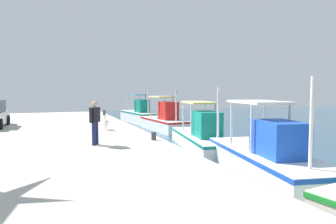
{
  "coord_description": "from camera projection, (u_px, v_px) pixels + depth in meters",
  "views": [
    {
      "loc": [
        13.83,
        -4.45,
        2.95
      ],
      "look_at": [
        -4.18,
        2.27,
        1.59
      ],
      "focal_mm": 32.61,
      "sensor_mm": 36.0,
      "label": 1
    }
  ],
  "objects": [
    {
      "name": "mooring_bollard_nearest",
      "position": [
        104.0,
        113.0,
        26.35
      ],
      "size": [
        0.22,
        0.22,
        0.45
      ],
      "primitive_type": "cylinder",
      "color": "#333338",
      "rests_on": "quay_pier"
    },
    {
      "name": "fishing_boat_fourth",
      "position": [
        267.0,
        159.0,
        10.11
      ],
      "size": [
        6.53,
        3.03,
        3.31
      ],
      "color": "white",
      "rests_on": "ground"
    },
    {
      "name": "quay_pier",
      "position": [
        42.0,
        151.0,
        12.92
      ],
      "size": [
        36.0,
        10.0,
        0.8
      ],
      "primitive_type": "cube",
      "color": "#BCB7AD",
      "rests_on": "ground"
    },
    {
      "name": "fishing_boat_nearest",
      "position": [
        139.0,
        115.0,
        27.99
      ],
      "size": [
        5.92,
        2.34,
        3.27
      ],
      "color": "white",
      "rests_on": "ground"
    },
    {
      "name": "fisherman_standing",
      "position": [
        95.0,
        121.0,
        11.98
      ],
      "size": [
        0.54,
        0.46,
        1.73
      ],
      "color": "#1E234C",
      "rests_on": "quay_pier"
    },
    {
      "name": "fishing_boat_second",
      "position": [
        165.0,
        121.0,
        22.47
      ],
      "size": [
        5.59,
        2.15,
        2.98
      ],
      "color": "white",
      "rests_on": "ground"
    },
    {
      "name": "fishing_boat_third",
      "position": [
        202.0,
        136.0,
        15.41
      ],
      "size": [
        6.73,
        2.9,
        3.09
      ],
      "color": "silver",
      "rests_on": "ground"
    },
    {
      "name": "mooring_bollard_second",
      "position": [
        154.0,
        136.0,
        13.22
      ],
      "size": [
        0.23,
        0.23,
        0.35
      ],
      "primitive_type": "cylinder",
      "color": "#333338",
      "rests_on": "quay_pier"
    },
    {
      "name": "pelican",
      "position": [
        105.0,
        123.0,
        16.66
      ],
      "size": [
        0.97,
        0.51,
        0.82
      ],
      "color": "tan",
      "rests_on": "quay_pier"
    }
  ]
}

